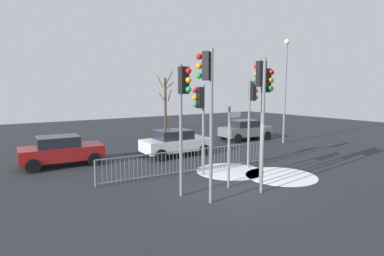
{
  "coord_description": "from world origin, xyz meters",
  "views": [
    {
      "loc": [
        -7.63,
        -8.58,
        3.74
      ],
      "look_at": [
        0.32,
        3.28,
        1.96
      ],
      "focal_mm": 29.33,
      "sensor_mm": 36.0,
      "label": 1
    }
  ],
  "objects_px": {
    "traffic_light_foreground_left": "(252,103)",
    "traffic_light_rear_left": "(200,109)",
    "bare_tree_left": "(165,102)",
    "street_lamp": "(285,81)",
    "car_grey_trailing": "(245,130)",
    "car_red_near": "(61,150)",
    "car_white_mid": "(175,142)",
    "direction_sign_post": "(230,142)",
    "traffic_light_foreground_right": "(207,92)",
    "traffic_light_mid_left": "(183,101)",
    "traffic_light_mid_right": "(261,95)",
    "traffic_light_rear_right": "(265,99)"
  },
  "relations": [
    {
      "from": "car_grey_trailing",
      "to": "car_white_mid",
      "type": "relative_size",
      "value": 1.02
    },
    {
      "from": "traffic_light_foreground_left",
      "to": "traffic_light_mid_right",
      "type": "relative_size",
      "value": 0.87
    },
    {
      "from": "car_white_mid",
      "to": "bare_tree_left",
      "type": "bearing_deg",
      "value": 65.38
    },
    {
      "from": "traffic_light_mid_left",
      "to": "car_red_near",
      "type": "height_order",
      "value": "traffic_light_mid_left"
    },
    {
      "from": "traffic_light_rear_left",
      "to": "car_white_mid",
      "type": "relative_size",
      "value": 1.02
    },
    {
      "from": "street_lamp",
      "to": "bare_tree_left",
      "type": "distance_m",
      "value": 11.23
    },
    {
      "from": "street_lamp",
      "to": "bare_tree_left",
      "type": "bearing_deg",
      "value": 108.56
    },
    {
      "from": "traffic_light_foreground_right",
      "to": "street_lamp",
      "type": "bearing_deg",
      "value": -7.92
    },
    {
      "from": "bare_tree_left",
      "to": "car_red_near",
      "type": "bearing_deg",
      "value": -140.61
    },
    {
      "from": "traffic_light_mid_left",
      "to": "traffic_light_rear_right",
      "type": "relative_size",
      "value": 0.99
    },
    {
      "from": "traffic_light_rear_right",
      "to": "traffic_light_foreground_right",
      "type": "relative_size",
      "value": 0.92
    },
    {
      "from": "traffic_light_mid_right",
      "to": "traffic_light_rear_left",
      "type": "bearing_deg",
      "value": 103.7
    },
    {
      "from": "bare_tree_left",
      "to": "direction_sign_post",
      "type": "bearing_deg",
      "value": -110.93
    },
    {
      "from": "traffic_light_mid_left",
      "to": "traffic_light_rear_left",
      "type": "distance_m",
      "value": 2.87
    },
    {
      "from": "traffic_light_rear_left",
      "to": "car_red_near",
      "type": "distance_m",
      "value": 7.31
    },
    {
      "from": "traffic_light_mid_left",
      "to": "car_white_mid",
      "type": "distance_m",
      "value": 7.34
    },
    {
      "from": "traffic_light_foreground_right",
      "to": "traffic_light_foreground_left",
      "type": "distance_m",
      "value": 5.28
    },
    {
      "from": "traffic_light_foreground_right",
      "to": "traffic_light_mid_left",
      "type": "bearing_deg",
      "value": 74.98
    },
    {
      "from": "car_grey_trailing",
      "to": "car_white_mid",
      "type": "xyz_separation_m",
      "value": [
        -7.17,
        -1.92,
        0.0
      ]
    },
    {
      "from": "traffic_light_mid_right",
      "to": "car_red_near",
      "type": "xyz_separation_m",
      "value": [
        -5.19,
        8.19,
        -2.76
      ]
    },
    {
      "from": "car_red_near",
      "to": "street_lamp",
      "type": "height_order",
      "value": "street_lamp"
    },
    {
      "from": "traffic_light_rear_left",
      "to": "direction_sign_post",
      "type": "xyz_separation_m",
      "value": [
        -0.03,
        -1.98,
        -1.13
      ]
    },
    {
      "from": "traffic_light_rear_left",
      "to": "street_lamp",
      "type": "relative_size",
      "value": 0.56
    },
    {
      "from": "traffic_light_mid_left",
      "to": "car_grey_trailing",
      "type": "xyz_separation_m",
      "value": [
        10.42,
        7.97,
        -2.59
      ]
    },
    {
      "from": "traffic_light_rear_left",
      "to": "direction_sign_post",
      "type": "relative_size",
      "value": 1.26
    },
    {
      "from": "traffic_light_rear_left",
      "to": "traffic_light_rear_right",
      "type": "bearing_deg",
      "value": -142.43
    },
    {
      "from": "traffic_light_foreground_right",
      "to": "car_red_near",
      "type": "height_order",
      "value": "traffic_light_foreground_right"
    },
    {
      "from": "bare_tree_left",
      "to": "traffic_light_foreground_right",
      "type": "bearing_deg",
      "value": -114.89
    },
    {
      "from": "traffic_light_foreground_right",
      "to": "street_lamp",
      "type": "xyz_separation_m",
      "value": [
        11.35,
        6.34,
        0.64
      ]
    },
    {
      "from": "traffic_light_mid_left",
      "to": "bare_tree_left",
      "type": "relative_size",
      "value": 0.86
    },
    {
      "from": "traffic_light_mid_right",
      "to": "car_grey_trailing",
      "type": "height_order",
      "value": "traffic_light_mid_right"
    },
    {
      "from": "direction_sign_post",
      "to": "car_grey_trailing",
      "type": "bearing_deg",
      "value": 29.3
    },
    {
      "from": "car_red_near",
      "to": "car_white_mid",
      "type": "distance_m",
      "value": 5.94
    },
    {
      "from": "traffic_light_mid_left",
      "to": "bare_tree_left",
      "type": "xyz_separation_m",
      "value": [
        8.18,
        15.99,
        -0.77
      ]
    },
    {
      "from": "direction_sign_post",
      "to": "street_lamp",
      "type": "bearing_deg",
      "value": 15.25
    },
    {
      "from": "traffic_light_mid_right",
      "to": "car_grey_trailing",
      "type": "xyz_separation_m",
      "value": [
        7.82,
        9.01,
        -2.76
      ]
    },
    {
      "from": "direction_sign_post",
      "to": "car_grey_trailing",
      "type": "height_order",
      "value": "direction_sign_post"
    },
    {
      "from": "traffic_light_mid_right",
      "to": "car_grey_trailing",
      "type": "bearing_deg",
      "value": 52.72
    },
    {
      "from": "traffic_light_foreground_left",
      "to": "bare_tree_left",
      "type": "height_order",
      "value": "bare_tree_left"
    },
    {
      "from": "traffic_light_foreground_left",
      "to": "bare_tree_left",
      "type": "distance_m",
      "value": 14.62
    },
    {
      "from": "traffic_light_rear_right",
      "to": "street_lamp",
      "type": "height_order",
      "value": "street_lamp"
    },
    {
      "from": "street_lamp",
      "to": "car_grey_trailing",
      "type": "bearing_deg",
      "value": 117.3
    },
    {
      "from": "traffic_light_foreground_left",
      "to": "car_red_near",
      "type": "relative_size",
      "value": 1.08
    },
    {
      "from": "traffic_light_foreground_right",
      "to": "car_white_mid",
      "type": "xyz_separation_m",
      "value": [
        2.89,
        6.92,
        -2.9
      ]
    },
    {
      "from": "traffic_light_foreground_left",
      "to": "traffic_light_rear_left",
      "type": "bearing_deg",
      "value": -92.5
    },
    {
      "from": "car_white_mid",
      "to": "car_grey_trailing",
      "type": "bearing_deg",
      "value": 16.74
    },
    {
      "from": "traffic_light_rear_right",
      "to": "car_grey_trailing",
      "type": "height_order",
      "value": "traffic_light_rear_right"
    },
    {
      "from": "car_red_near",
      "to": "traffic_light_foreground_left",
      "type": "bearing_deg",
      "value": -32.45
    },
    {
      "from": "direction_sign_post",
      "to": "car_white_mid",
      "type": "height_order",
      "value": "direction_sign_post"
    },
    {
      "from": "traffic_light_foreground_left",
      "to": "street_lamp",
      "type": "xyz_separation_m",
      "value": [
        6.81,
        3.73,
        1.22
      ]
    }
  ]
}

